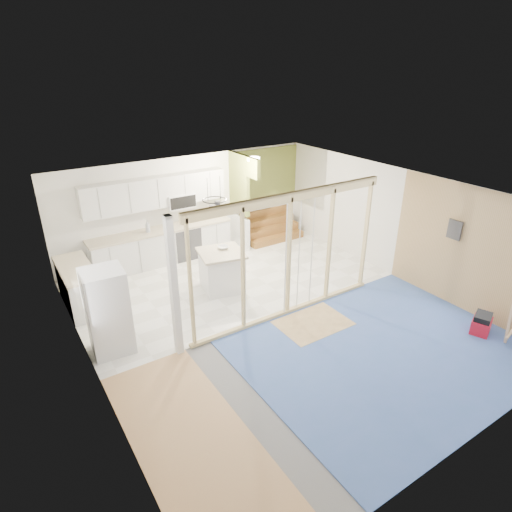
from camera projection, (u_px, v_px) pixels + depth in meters
room at (276, 260)px, 8.17m from camera, size 7.01×8.01×2.61m
floor_overlays at (276, 315)px, 8.80m from camera, size 7.00×8.00×0.03m
stud_frame at (266, 249)px, 7.93m from camera, size 4.66×0.14×2.60m
base_cabinets at (140, 257)px, 10.29m from camera, size 4.45×2.24×0.93m
upper_cabinets at (158, 193)px, 10.45m from camera, size 3.60×0.41×0.85m
green_partition at (260, 209)px, 12.12m from camera, size 2.25×1.51×2.60m
pot_rack at (214, 202)px, 9.18m from camera, size 0.52×0.52×0.72m
sheathing_panel at (480, 255)px, 8.37m from camera, size 0.02×4.00×2.60m
electrical_panel at (455, 230)px, 8.66m from camera, size 0.04×0.30×0.40m
ceiling_light at (253, 159)px, 10.64m from camera, size 0.32×0.32×0.08m
fridge at (108, 312)px, 7.42m from camera, size 0.73×0.71×1.60m
island at (222, 271)px, 9.61m from camera, size 1.12×1.12×0.93m
bowl at (223, 247)px, 9.57m from camera, size 0.27×0.27×0.06m
soap_bottle_a at (148, 226)px, 10.44m from camera, size 0.14×0.14×0.31m
soap_bottle_b at (186, 222)px, 10.92m from camera, size 0.08×0.08×0.17m
toolbox at (481, 324)px, 8.15m from camera, size 0.51×0.46×0.40m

